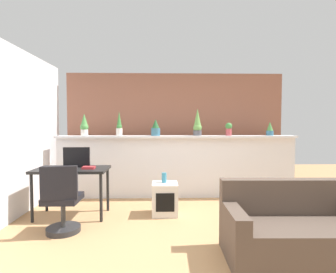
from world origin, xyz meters
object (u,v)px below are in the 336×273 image
object	(u,v)px
potted_plant_0	(84,125)
desk	(72,174)
potted_plant_1	(119,125)
potted_plant_5	(270,129)
couch	(298,232)
potted_plant_3	(197,124)
book_on_desk	(89,168)
vase_on_shelf	(164,178)
tv_monitor	(77,157)
potted_plant_4	(229,129)
potted_plant_2	(156,128)
side_cube_shelf	(165,199)
office_chair	(62,204)

from	to	relation	value
potted_plant_0	desk	distance (m)	1.23
potted_plant_1	potted_plant_0	bearing A→B (deg)	179.56
potted_plant_5	couch	size ratio (longest dim) A/B	0.17
potted_plant_3	book_on_desk	distance (m)	2.20
potted_plant_1	vase_on_shelf	world-z (taller)	potted_plant_1
tv_monitor	potted_plant_4	bearing A→B (deg)	19.03
potted_plant_0	vase_on_shelf	distance (m)	1.94
potted_plant_0	potted_plant_3	bearing A→B (deg)	0.59
potted_plant_2	couch	world-z (taller)	potted_plant_2
potted_plant_5	potted_plant_3	bearing A→B (deg)	-179.26
desk	couch	world-z (taller)	couch
tv_monitor	side_cube_shelf	size ratio (longest dim) A/B	0.82
potted_plant_0	vase_on_shelf	world-z (taller)	potted_plant_0
office_chair	potted_plant_0	bearing A→B (deg)	95.67
potted_plant_3	office_chair	bearing A→B (deg)	-139.97
potted_plant_3	tv_monitor	xyz separation A→B (m)	(-2.03, -0.93, -0.52)
potted_plant_1	couch	xyz separation A→B (m)	(2.26, -2.35, -1.12)
potted_plant_1	vase_on_shelf	xyz separation A→B (m)	(0.84, -0.90, -0.82)
potted_plant_5	tv_monitor	world-z (taller)	potted_plant_5
potted_plant_3	potted_plant_4	distance (m)	0.61
potted_plant_1	couch	bearing A→B (deg)	-46.13
potted_plant_5	side_cube_shelf	bearing A→B (deg)	-154.37
tv_monitor	potted_plant_0	bearing A→B (deg)	98.08
potted_plant_1	potted_plant_3	distance (m)	1.50
couch	potted_plant_4	bearing A→B (deg)	93.76
potted_plant_5	side_cube_shelf	size ratio (longest dim) A/B	0.54
office_chair	side_cube_shelf	size ratio (longest dim) A/B	1.82
office_chair	book_on_desk	world-z (taller)	office_chair
side_cube_shelf	book_on_desk	size ratio (longest dim) A/B	2.73
potted_plant_4	potted_plant_5	world-z (taller)	potted_plant_5
potted_plant_1	potted_plant_5	xyz separation A→B (m)	(2.92, 0.05, -0.07)
side_cube_shelf	vase_on_shelf	size ratio (longest dim) A/B	3.21
desk	couch	size ratio (longest dim) A/B	0.70
potted_plant_4	desk	bearing A→B (deg)	-159.80
tv_monitor	potted_plant_2	bearing A→B (deg)	36.16
potted_plant_5	office_chair	size ratio (longest dim) A/B	0.30
office_chair	book_on_desk	size ratio (longest dim) A/B	4.97
potted_plant_5	desk	xyz separation A→B (m)	(-3.50, -1.02, -0.66)
book_on_desk	potted_plant_1	bearing A→B (deg)	73.55
potted_plant_1	office_chair	size ratio (longest dim) A/B	0.51
potted_plant_4	vase_on_shelf	xyz separation A→B (m)	(-1.26, -0.91, -0.76)
potted_plant_2	office_chair	world-z (taller)	potted_plant_2
potted_plant_4	office_chair	xyz separation A→B (m)	(-2.60, -1.66, -0.95)
office_chair	desk	bearing A→B (deg)	97.59
potted_plant_0	potted_plant_1	bearing A→B (deg)	-0.44
potted_plant_0	potted_plant_4	distance (m)	2.76
potted_plant_3	book_on_desk	xyz separation A→B (m)	(-1.80, -1.07, -0.66)
potted_plant_3	desk	distance (m)	2.44
potted_plant_2	tv_monitor	world-z (taller)	potted_plant_2
potted_plant_4	vase_on_shelf	distance (m)	1.73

